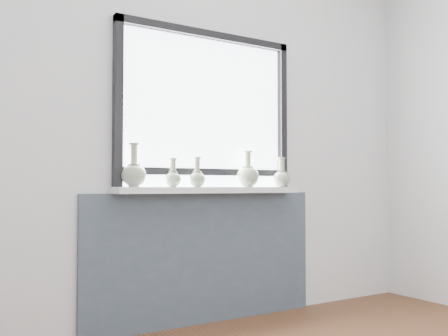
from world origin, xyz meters
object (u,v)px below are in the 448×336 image
vase_a (134,173)px  vase_d (248,175)px  vase_b (173,177)px  windowsill (211,190)px  vase_e (281,177)px  vase_c (197,177)px

vase_a → vase_d: (0.82, -0.02, -0.00)m
vase_b → vase_d: vase_d is taller
vase_d → windowsill: bearing=177.7°
windowsill → vase_e: 0.57m
vase_c → vase_d: 0.40m
vase_b → vase_e: 0.84m
vase_b → vase_e: bearing=-1.5°
vase_a → vase_d: size_ratio=1.08×
windowsill → vase_c: vase_c is taller
vase_e → vase_c: bearing=179.4°
vase_b → vase_c: size_ratio=0.94×
vase_e → vase_b: bearing=178.5°
vase_a → windowsill: bearing=-0.6°
vase_a → vase_c: 0.42m
vase_d → vase_e: (0.28, -0.02, -0.01)m
vase_a → vase_d: 0.82m
windowsill → vase_d: bearing=-2.3°
windowsill → vase_c: bearing=-170.3°
vase_c → vase_b: bearing=174.7°
vase_b → vase_c: bearing=-5.3°
windowsill → vase_e: vase_e is taller
vase_d → vase_b: bearing=179.3°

